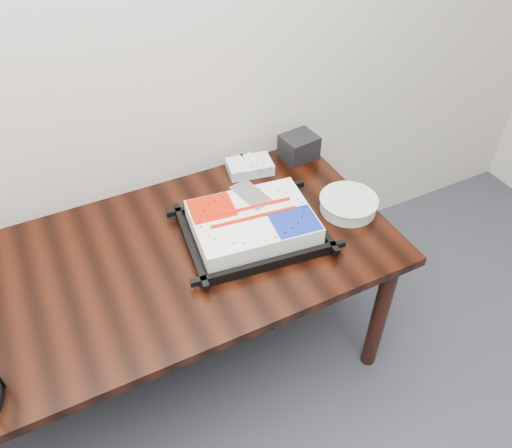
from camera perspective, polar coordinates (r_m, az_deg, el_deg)
name	(u,v)px	position (r m, az deg, el deg)	size (l,w,h in m)	color
table	(165,274)	(1.99, -10.36, -5.60)	(1.80, 0.90, 0.75)	black
cake_tray	(253,225)	(1.96, -0.40, -0.12)	(0.57, 0.47, 0.11)	black
plate_stack	(348,204)	(2.12, 10.50, 2.25)	(0.24, 0.24, 0.06)	white
fork_bag	(250,166)	(2.30, -0.72, 6.64)	(0.22, 0.16, 0.06)	silver
napkin_box	(299,147)	(2.38, 4.93, 8.80)	(0.16, 0.14, 0.11)	black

